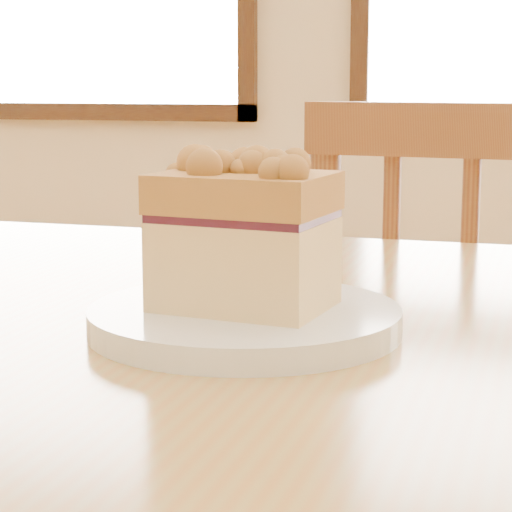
{
  "coord_description": "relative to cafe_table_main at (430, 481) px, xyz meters",
  "views": [
    {
      "loc": [
        0.17,
        -0.52,
        0.92
      ],
      "look_at": [
        -0.0,
        0.14,
        0.8
      ],
      "focal_mm": 70.0,
      "sensor_mm": 36.0,
      "label": 1
    }
  ],
  "objects": [
    {
      "name": "cafe_chair_main",
      "position": [
        0.02,
        0.59,
        -0.19
      ],
      "size": [
        0.45,
        0.45,
        0.9
      ],
      "rotation": [
        0.0,
        0.0,
        3.02
      ],
      "color": "brown",
      "rests_on": "ground"
    },
    {
      "name": "cake_slice",
      "position": [
        -0.12,
        -0.02,
        0.17
      ],
      "size": [
        0.13,
        0.1,
        0.11
      ],
      "rotation": [
        0.0,
        0.0,
        -0.15
      ],
      "color": "#E7C483",
      "rests_on": "plate"
    },
    {
      "name": "plate",
      "position": [
        -0.12,
        -0.02,
        0.11
      ],
      "size": [
        0.21,
        0.21,
        0.02
      ],
      "color": "white",
      "rests_on": "cafe_table_main"
    },
    {
      "name": "cafe_table_main",
      "position": [
        0.0,
        0.0,
        0.0
      ],
      "size": [
        1.21,
        0.83,
        0.75
      ],
      "rotation": [
        0.0,
        0.0,
        -0.04
      ],
      "color": "#AC8A43",
      "rests_on": "ground"
    }
  ]
}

